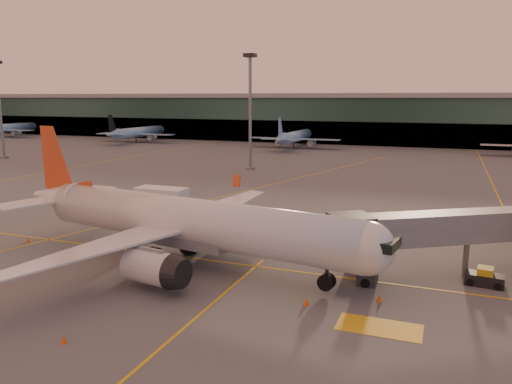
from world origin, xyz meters
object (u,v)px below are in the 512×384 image
(gpu_cart, at_px, (357,267))
(catering_truck, at_px, (162,205))
(pushback_tug, at_px, (485,278))
(main_airplane, at_px, (180,222))

(gpu_cart, bearing_deg, catering_truck, 171.94)
(catering_truck, bearing_deg, pushback_tug, -10.63)
(gpu_cart, distance_m, pushback_tug, 10.99)
(main_airplane, distance_m, catering_truck, 14.61)
(catering_truck, distance_m, pushback_tug, 37.62)
(main_airplane, relative_size, pushback_tug, 12.96)
(pushback_tug, bearing_deg, catering_truck, 175.50)
(main_airplane, xyz_separation_m, pushback_tug, (27.80, 4.32, -3.57))
(gpu_cart, height_order, pushback_tug, pushback_tug)
(main_airplane, distance_m, gpu_cart, 17.57)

